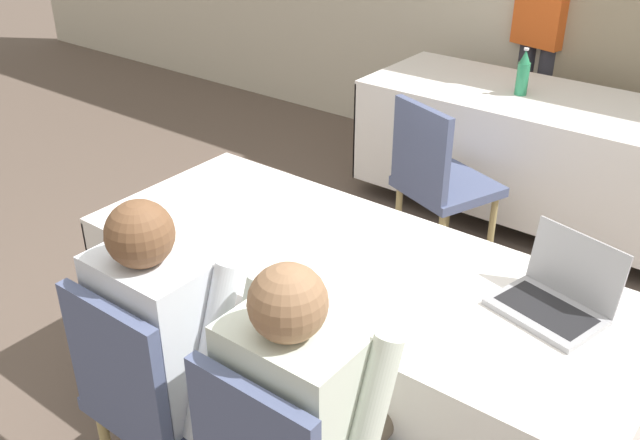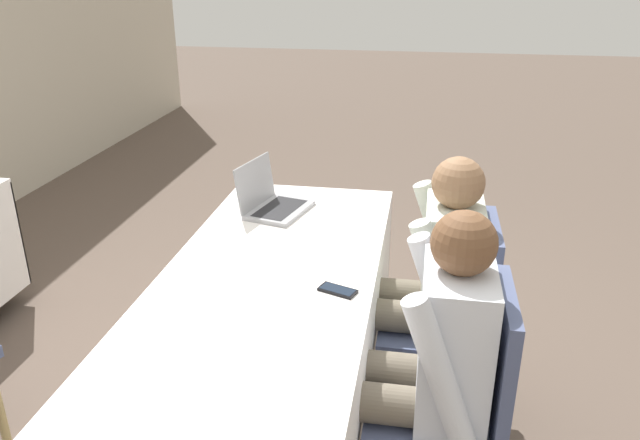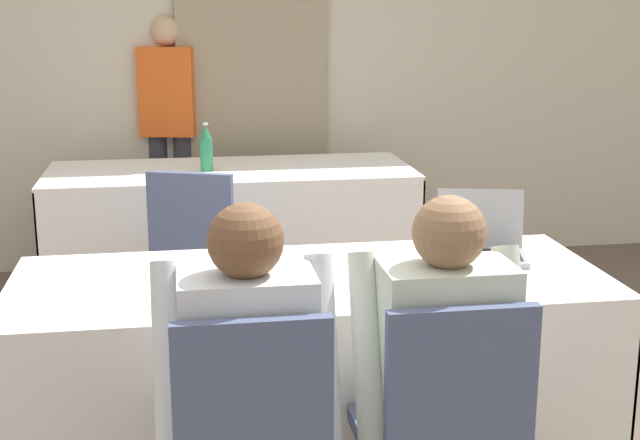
{
  "view_description": "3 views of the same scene",
  "coord_description": "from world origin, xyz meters",
  "px_view_note": "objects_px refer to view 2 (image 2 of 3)",
  "views": [
    {
      "loc": [
        1.19,
        -1.75,
        2.08
      ],
      "look_at": [
        0.0,
        -0.21,
        1.0
      ],
      "focal_mm": 40.0,
      "sensor_mm": 36.0,
      "label": 1
    },
    {
      "loc": [
        -1.99,
        -0.55,
        1.85
      ],
      "look_at": [
        0.0,
        -0.21,
        1.0
      ],
      "focal_mm": 35.0,
      "sensor_mm": 36.0,
      "label": 2
    },
    {
      "loc": [
        -0.43,
        -2.89,
        1.68
      ],
      "look_at": [
        0.0,
        -0.21,
        1.0
      ],
      "focal_mm": 50.0,
      "sensor_mm": 36.0,
      "label": 3
    }
  ],
  "objects_px": {
    "cell_phone": "(338,290)",
    "laptop": "(272,202)",
    "chair_near_left": "(457,399)",
    "person_white_shirt": "(430,277)",
    "chair_near_right": "(453,314)",
    "person_checkered_shirt": "(428,356)"
  },
  "relations": [
    {
      "from": "cell_phone",
      "to": "person_white_shirt",
      "type": "bearing_deg",
      "value": -25.07
    },
    {
      "from": "laptop",
      "to": "person_checkered_shirt",
      "type": "relative_size",
      "value": 0.32
    },
    {
      "from": "person_checkered_shirt",
      "to": "person_white_shirt",
      "type": "bearing_deg",
      "value": -180.0
    },
    {
      "from": "chair_near_left",
      "to": "person_checkered_shirt",
      "type": "relative_size",
      "value": 0.78
    },
    {
      "from": "laptop",
      "to": "chair_near_right",
      "type": "bearing_deg",
      "value": -100.55
    },
    {
      "from": "laptop",
      "to": "person_white_shirt",
      "type": "relative_size",
      "value": 0.32
    },
    {
      "from": "cell_phone",
      "to": "person_checkered_shirt",
      "type": "height_order",
      "value": "person_checkered_shirt"
    },
    {
      "from": "person_checkered_shirt",
      "to": "cell_phone",
      "type": "bearing_deg",
      "value": -123.56
    },
    {
      "from": "laptop",
      "to": "cell_phone",
      "type": "distance_m",
      "value": 0.83
    },
    {
      "from": "chair_near_right",
      "to": "person_white_shirt",
      "type": "bearing_deg",
      "value": -90.0
    },
    {
      "from": "laptop",
      "to": "chair_near_right",
      "type": "distance_m",
      "value": 0.97
    },
    {
      "from": "cell_phone",
      "to": "laptop",
      "type": "bearing_deg",
      "value": 50.38
    },
    {
      "from": "chair_near_right",
      "to": "person_checkered_shirt",
      "type": "xyz_separation_m",
      "value": [
        -0.54,
        0.1,
        0.16
      ]
    },
    {
      "from": "cell_phone",
      "to": "person_white_shirt",
      "type": "xyz_separation_m",
      "value": [
        0.33,
        -0.33,
        -0.09
      ]
    },
    {
      "from": "chair_near_left",
      "to": "chair_near_right",
      "type": "height_order",
      "value": "same"
    },
    {
      "from": "chair_near_right",
      "to": "person_checkered_shirt",
      "type": "relative_size",
      "value": 0.78
    },
    {
      "from": "cell_phone",
      "to": "person_checkered_shirt",
      "type": "bearing_deg",
      "value": -103.42
    },
    {
      "from": "laptop",
      "to": "chair_near_left",
      "type": "bearing_deg",
      "value": -123.68
    },
    {
      "from": "person_checkered_shirt",
      "to": "person_white_shirt",
      "type": "height_order",
      "value": "same"
    },
    {
      "from": "chair_near_left",
      "to": "chair_near_right",
      "type": "distance_m",
      "value": 0.54
    },
    {
      "from": "chair_near_left",
      "to": "person_white_shirt",
      "type": "bearing_deg",
      "value": -169.17
    },
    {
      "from": "cell_phone",
      "to": "chair_near_right",
      "type": "xyz_separation_m",
      "value": [
        0.33,
        -0.43,
        -0.25
      ]
    }
  ]
}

